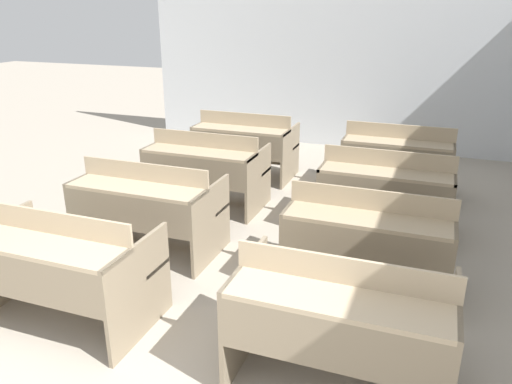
{
  "coord_description": "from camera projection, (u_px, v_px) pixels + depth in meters",
  "views": [
    {
      "loc": [
        1.37,
        -1.11,
        2.1
      ],
      "look_at": [
        0.1,
        2.33,
        0.73
      ],
      "focal_mm": 35.0,
      "sensor_mm": 36.0,
      "label": 1
    }
  ],
  "objects": [
    {
      "name": "bench_back_left",
      "position": [
        245.0,
        143.0,
        6.38
      ],
      "size": [
        1.22,
        0.74,
        0.84
      ],
      "color": "#81715A",
      "rests_on": "ground_plane"
    },
    {
      "name": "wall_back",
      "position": [
        349.0,
        46.0,
        7.41
      ],
      "size": [
        6.38,
        0.06,
        3.07
      ],
      "color": "silver",
      "rests_on": "ground_plane"
    },
    {
      "name": "bench_third_right",
      "position": [
        386.0,
        189.0,
        4.77
      ],
      "size": [
        1.22,
        0.74,
        0.84
      ],
      "color": "#7D6D56",
      "rests_on": "ground_plane"
    },
    {
      "name": "bench_second_right",
      "position": [
        368.0,
        237.0,
        3.78
      ],
      "size": [
        1.22,
        0.74,
        0.84
      ],
      "color": "#7A6A53",
      "rests_on": "ground_plane"
    },
    {
      "name": "bench_second_left",
      "position": [
        147.0,
        205.0,
        4.4
      ],
      "size": [
        1.22,
        0.74,
        0.84
      ],
      "color": "#83735C",
      "rests_on": "ground_plane"
    },
    {
      "name": "bench_front_left",
      "position": [
        60.0,
        263.0,
        3.4
      ],
      "size": [
        1.22,
        0.74,
        0.84
      ],
      "color": "#82735C",
      "rests_on": "ground_plane"
    },
    {
      "name": "bench_third_left",
      "position": [
        206.0,
        167.0,
        5.42
      ],
      "size": [
        1.22,
        0.74,
        0.84
      ],
      "color": "#7F6F58",
      "rests_on": "ground_plane"
    },
    {
      "name": "bench_back_right",
      "position": [
        397.0,
        157.0,
        5.78
      ],
      "size": [
        1.22,
        0.74,
        0.84
      ],
      "color": "#7D6E57",
      "rests_on": "ground_plane"
    },
    {
      "name": "bench_front_right",
      "position": [
        341.0,
        318.0,
        2.8
      ],
      "size": [
        1.22,
        0.74,
        0.84
      ],
      "color": "#83745D",
      "rests_on": "ground_plane"
    }
  ]
}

